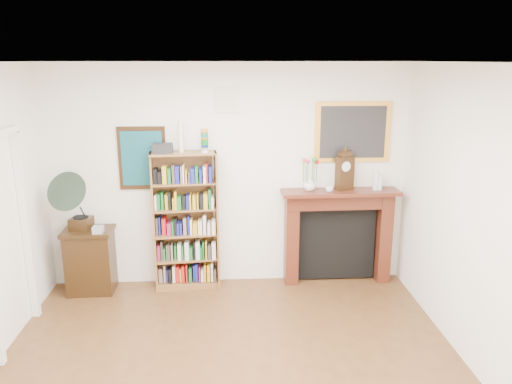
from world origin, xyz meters
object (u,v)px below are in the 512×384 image
Objects in this scene: side_cabinet at (91,261)px; bottle_right at (380,182)px; bottle_left at (376,181)px; cd_stack at (98,230)px; teacup at (329,189)px; mantel_clock at (345,171)px; fireplace at (338,227)px; flower_vase at (310,184)px; bookshelf at (185,214)px; gramophone at (75,198)px.

side_cabinet is 4.07× the size of bottle_right.
bottle_right is (0.05, -0.00, -0.02)m from bottle_left.
cd_stack is 0.60× the size of bottle_right.
teacup is at bearing -174.49° from bottle_right.
cd_stack is 3.08m from mantel_clock.
bottle_left reaches higher than fireplace.
mantel_clock reaches higher than cd_stack.
flower_vase is at bearing 162.05° from teacup.
bottle_left is at bearing 178.60° from bottle_right.
cd_stack is 1.28× the size of teacup.
teacup is 0.39× the size of bottle_left.
cd_stack is 3.44m from bottle_left.
flower_vase is at bearing 161.63° from mantel_clock.
bookshelf is 1.05m from cd_stack.
bookshelf is 8.36× the size of bottle_left.
gramophone is 3.19× the size of bottle_left.
bookshelf is 1.81m from teacup.
bookshelf is 2.47× the size of side_cabinet.
mantel_clock is at bearing 4.29° from cd_stack.
gramophone is at bearing -177.17° from fireplace.
bookshelf is 12.08× the size of flower_vase.
bookshelf is 1.59m from flower_vase.
flower_vase is at bearing 179.16° from bottle_right.
bottle_right reaches higher than teacup.
bottle_left reaches higher than side_cabinet.
teacup is at bearing -173.86° from bottle_left.
bookshelf is 1.36× the size of fireplace.
mantel_clock is 2.95× the size of flower_vase.
flower_vase is 0.69× the size of bottle_left.
bookshelf is 2.05m from mantel_clock.
mantel_clock is 0.30m from teacup.
side_cabinet is 1.06× the size of gramophone.
cd_stack is at bearing -175.21° from bookshelf.
cd_stack is 2.62m from flower_vase.
bookshelf is 1.30m from gramophone.
mantel_clock is at bearing 14.04° from gramophone.
fireplace reaches higher than side_cabinet.
bookshelf is 2.62× the size of gramophone.
bookshelf is 1.95m from fireplace.
gramophone is 3.83× the size of bottle_right.
gramophone reaches higher than fireplace.
bookshelf reaches higher than fireplace.
gramophone reaches higher than cd_stack.
fireplace is at bearing 4.85° from cd_stack.
bottle_right is at bearing -7.98° from fireplace.
flower_vase is 0.83m from bottle_left.
bottle_left is (3.56, 0.07, 0.96)m from side_cabinet.
bookshelf reaches higher than flower_vase.
flower_vase is (1.55, 0.01, 0.35)m from bookshelf.
gramophone is 2.82m from flower_vase.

